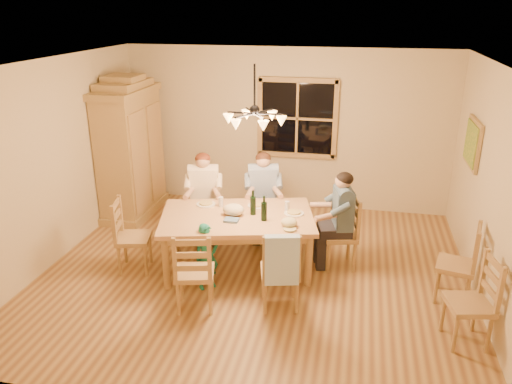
% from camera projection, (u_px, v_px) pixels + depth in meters
% --- Properties ---
extents(floor, '(5.50, 5.50, 0.00)m').
position_uv_depth(floor, '(255.00, 272.00, 6.62)').
color(floor, brown).
rests_on(floor, ground).
extents(ceiling, '(5.50, 5.00, 0.02)m').
position_uv_depth(ceiling, '(255.00, 64.00, 5.66)').
color(ceiling, white).
rests_on(ceiling, wall_back).
extents(wall_back, '(5.50, 0.02, 2.70)m').
position_uv_depth(wall_back, '(285.00, 129.00, 8.43)').
color(wall_back, beige).
rests_on(wall_back, floor).
extents(wall_left, '(0.02, 5.00, 2.70)m').
position_uv_depth(wall_left, '(54.00, 162.00, 6.67)').
color(wall_left, beige).
rests_on(wall_left, floor).
extents(wall_right, '(0.02, 5.00, 2.70)m').
position_uv_depth(wall_right, '(493.00, 192.00, 5.61)').
color(wall_right, beige).
rests_on(wall_right, floor).
extents(window, '(1.30, 0.06, 1.30)m').
position_uv_depth(window, '(297.00, 118.00, 8.29)').
color(window, black).
rests_on(window, wall_back).
extents(painting, '(0.06, 0.78, 0.64)m').
position_uv_depth(painting, '(473.00, 143.00, 6.63)').
color(painting, olive).
rests_on(painting, wall_right).
extents(chandelier, '(0.77, 0.68, 0.71)m').
position_uv_depth(chandelier, '(255.00, 118.00, 5.89)').
color(chandelier, black).
rests_on(chandelier, ceiling).
extents(armoire, '(0.66, 1.40, 2.30)m').
position_uv_depth(armoire, '(131.00, 152.00, 8.18)').
color(armoire, olive).
rests_on(armoire, floor).
extents(dining_table, '(2.19, 1.63, 0.76)m').
position_uv_depth(dining_table, '(237.00, 222.00, 6.52)').
color(dining_table, tan).
rests_on(dining_table, floor).
extents(chair_far_left, '(0.53, 0.51, 0.99)m').
position_uv_depth(chair_far_left, '(205.00, 219.00, 7.50)').
color(chair_far_left, '#A27F47').
rests_on(chair_far_left, floor).
extents(chair_far_right, '(0.53, 0.51, 0.99)m').
position_uv_depth(chair_far_right, '(263.00, 218.00, 7.52)').
color(chair_far_right, '#A27F47').
rests_on(chair_far_right, floor).
extents(chair_near_left, '(0.53, 0.51, 0.99)m').
position_uv_depth(chair_near_left, '(195.00, 284.00, 5.76)').
color(chair_near_left, '#A27F47').
rests_on(chair_near_left, floor).
extents(chair_near_right, '(0.53, 0.51, 0.99)m').
position_uv_depth(chair_near_right, '(280.00, 283.00, 5.79)').
color(chair_near_right, '#A27F47').
rests_on(chair_near_right, floor).
extents(chair_end_left, '(0.51, 0.53, 0.99)m').
position_uv_depth(chair_end_left, '(135.00, 248.00, 6.60)').
color(chair_end_left, '#A27F47').
rests_on(chair_end_left, floor).
extents(chair_end_right, '(0.51, 0.53, 0.99)m').
position_uv_depth(chair_end_right, '(339.00, 245.00, 6.69)').
color(chair_end_right, '#A27F47').
rests_on(chair_end_right, floor).
extents(adult_woman, '(0.47, 0.50, 0.87)m').
position_uv_depth(adult_woman, '(204.00, 186.00, 7.31)').
color(adult_woman, beige).
rests_on(adult_woman, floor).
extents(adult_plaid_man, '(0.47, 0.50, 0.87)m').
position_uv_depth(adult_plaid_man, '(263.00, 185.00, 7.33)').
color(adult_plaid_man, '#2F4F83').
rests_on(adult_plaid_man, floor).
extents(adult_slate_man, '(0.50, 0.47, 0.87)m').
position_uv_depth(adult_slate_man, '(342.00, 208.00, 6.50)').
color(adult_slate_man, '#44596E').
rests_on(adult_slate_man, floor).
extents(towel, '(0.39, 0.19, 0.58)m').
position_uv_depth(towel, '(282.00, 260.00, 5.48)').
color(towel, '#A9CAE5').
rests_on(towel, chair_near_right).
extents(wine_bottle_a, '(0.08, 0.08, 0.33)m').
position_uv_depth(wine_bottle_a, '(253.00, 203.00, 6.46)').
color(wine_bottle_a, black).
rests_on(wine_bottle_a, dining_table).
extents(wine_bottle_b, '(0.08, 0.08, 0.33)m').
position_uv_depth(wine_bottle_b, '(264.00, 208.00, 6.28)').
color(wine_bottle_b, black).
rests_on(wine_bottle_b, dining_table).
extents(plate_woman, '(0.26, 0.26, 0.02)m').
position_uv_depth(plate_woman, '(206.00, 204.00, 6.82)').
color(plate_woman, white).
rests_on(plate_woman, dining_table).
extents(plate_plaid, '(0.26, 0.26, 0.02)m').
position_uv_depth(plate_plaid, '(257.00, 206.00, 6.77)').
color(plate_plaid, white).
rests_on(plate_plaid, dining_table).
extents(plate_slate, '(0.26, 0.26, 0.02)m').
position_uv_depth(plate_slate, '(294.00, 213.00, 6.52)').
color(plate_slate, white).
rests_on(plate_slate, dining_table).
extents(wine_glass_a, '(0.06, 0.06, 0.14)m').
position_uv_depth(wine_glass_a, '(221.00, 202.00, 6.73)').
color(wine_glass_a, silver).
rests_on(wine_glass_a, dining_table).
extents(wine_glass_b, '(0.06, 0.06, 0.14)m').
position_uv_depth(wine_glass_b, '(287.00, 206.00, 6.59)').
color(wine_glass_b, silver).
rests_on(wine_glass_b, dining_table).
extents(cap, '(0.20, 0.20, 0.11)m').
position_uv_depth(cap, '(289.00, 222.00, 6.15)').
color(cap, '#C4BC83').
rests_on(cap, dining_table).
extents(napkin, '(0.21, 0.18, 0.03)m').
position_uv_depth(napkin, '(232.00, 220.00, 6.30)').
color(napkin, '#55729C').
rests_on(napkin, dining_table).
extents(cloth_bundle, '(0.28, 0.22, 0.15)m').
position_uv_depth(cloth_bundle, '(234.00, 210.00, 6.46)').
color(cloth_bundle, '#C7B890').
rests_on(cloth_bundle, dining_table).
extents(child, '(0.37, 0.36, 0.86)m').
position_uv_depth(child, '(207.00, 256.00, 6.13)').
color(child, '#1B7A66').
rests_on(child, floor).
extents(chair_spare_front, '(0.50, 0.52, 0.99)m').
position_uv_depth(chair_spare_front, '(466.00, 317.00, 5.17)').
color(chair_spare_front, '#A27F47').
rests_on(chair_spare_front, floor).
extents(chair_spare_back, '(0.51, 0.52, 0.99)m').
position_uv_depth(chair_spare_back, '(454.00, 277.00, 5.92)').
color(chair_spare_back, '#A27F47').
rests_on(chair_spare_back, floor).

